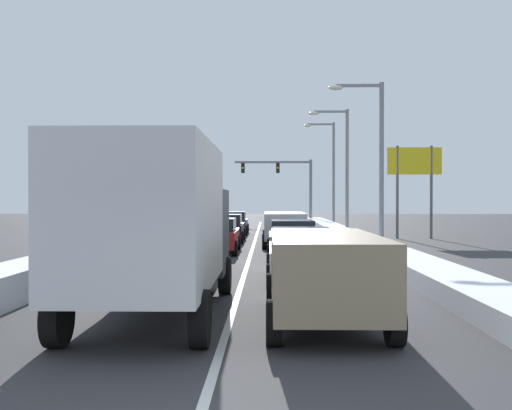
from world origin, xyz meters
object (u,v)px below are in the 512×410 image
sedan_white_right_lane_second (301,254)px  traffic_light_gantry (287,177)px  street_lamp_right_near (374,149)px  suv_silver_right_lane_fourth (284,226)px  suv_green_center_lane_second (189,240)px  street_lamp_right_mid (342,160)px  sedan_navy_center_lane_fifth (233,223)px  sedan_gray_right_lane_third (292,239)px  sedan_black_center_lane_fourth (226,228)px  box_truck_center_lane_nearest (157,221)px  suv_tan_right_lane_nearest (324,270)px  sedan_maroon_right_lane_fifth (288,225)px  roadside_sign_right (414,171)px  street_lamp_right_far (330,165)px  sedan_red_center_lane_third (216,235)px

sedan_white_right_lane_second → traffic_light_gantry: 41.61m
street_lamp_right_near → traffic_light_gantry: bearing=96.3°
sedan_white_right_lane_second → traffic_light_gantry: traffic_light_gantry is taller
suv_silver_right_lane_fourth → suv_green_center_lane_second: bearing=-108.1°
street_lamp_right_mid → sedan_navy_center_lane_fifth: bearing=178.7°
sedan_gray_right_lane_third → sedan_black_center_lane_fourth: (-3.25, 9.06, 0.00)m
suv_silver_right_lane_fourth → box_truck_center_lane_nearest: 18.09m
suv_tan_right_lane_nearest → sedan_black_center_lane_fourth: 21.91m
suv_tan_right_lane_nearest → sedan_maroon_right_lane_fifth: size_ratio=1.09×
sedan_gray_right_lane_third → street_lamp_right_mid: size_ratio=0.54×
sedan_gray_right_lane_third → suv_silver_right_lane_fourth: bearing=91.5°
sedan_white_right_lane_second → traffic_light_gantry: bearing=88.8°
suv_green_center_lane_second → street_lamp_right_mid: bearing=70.0°
sedan_white_right_lane_second → suv_silver_right_lane_fourth: suv_silver_right_lane_fourth is taller
roadside_sign_right → sedan_gray_right_lane_third: bearing=-122.9°
box_truck_center_lane_nearest → sedan_maroon_right_lane_fifth: bearing=82.2°
box_truck_center_lane_nearest → street_lamp_right_mid: 28.97m
suv_green_center_lane_second → sedan_black_center_lane_fourth: 13.58m
street_lamp_right_far → roadside_sign_right: 15.21m
sedan_navy_center_lane_fifth → roadside_sign_right: 12.18m
roadside_sign_right → suv_tan_right_lane_nearest: bearing=-107.3°
sedan_gray_right_lane_third → sedan_red_center_lane_third: size_ratio=1.00×
box_truck_center_lane_nearest → street_lamp_right_far: size_ratio=0.82×
suv_green_center_lane_second → street_lamp_right_near: (7.64, 9.65, 3.75)m
sedan_red_center_lane_third → sedan_black_center_lane_fourth: size_ratio=1.00×
sedan_maroon_right_lane_fifth → traffic_light_gantry: traffic_light_gantry is taller
sedan_gray_right_lane_third → suv_silver_right_lane_fourth: size_ratio=0.92×
sedan_gray_right_lane_third → suv_silver_right_lane_fourth: (-0.15, 5.78, 0.25)m
suv_tan_right_lane_nearest → street_lamp_right_mid: street_lamp_right_mid is taller
street_lamp_right_near → sedan_gray_right_lane_third: bearing=-128.7°
suv_tan_right_lane_nearest → street_lamp_right_far: size_ratio=0.56×
sedan_black_center_lane_fourth → traffic_light_gantry: traffic_light_gantry is taller
suv_tan_right_lane_nearest → suv_green_center_lane_second: 8.85m
street_lamp_right_near → suv_green_center_lane_second: bearing=-128.4°
street_lamp_right_far → street_lamp_right_mid: bearing=-91.6°
sedan_white_right_lane_second → suv_green_center_lane_second: bearing=148.0°
street_lamp_right_far → roadside_sign_right: bearing=-76.7°
suv_silver_right_lane_fourth → street_lamp_right_mid: (4.05, 10.12, 3.92)m
sedan_maroon_right_lane_fifth → sedan_red_center_lane_third: 11.06m
street_lamp_right_mid → suv_tan_right_lane_nearest: bearing=-97.6°
suv_green_center_lane_second → street_lamp_right_far: street_lamp_right_far is taller
suv_tan_right_lane_nearest → suv_green_center_lane_second: size_ratio=1.00×
sedan_black_center_lane_fourth → street_lamp_right_near: street_lamp_right_near is taller
suv_green_center_lane_second → street_lamp_right_mid: street_lamp_right_mid is taller
suv_green_center_lane_second → street_lamp_right_near: size_ratio=0.62×
traffic_light_gantry → sedan_gray_right_lane_third: bearing=-91.4°
sedan_red_center_lane_third → street_lamp_right_mid: size_ratio=0.54×
sedan_red_center_lane_third → street_lamp_right_mid: (7.12, 13.68, 4.17)m
sedan_gray_right_lane_third → sedan_navy_center_lane_fifth: size_ratio=1.00×
suv_green_center_lane_second → sedan_red_center_lane_third: (0.31, 6.74, -0.25)m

